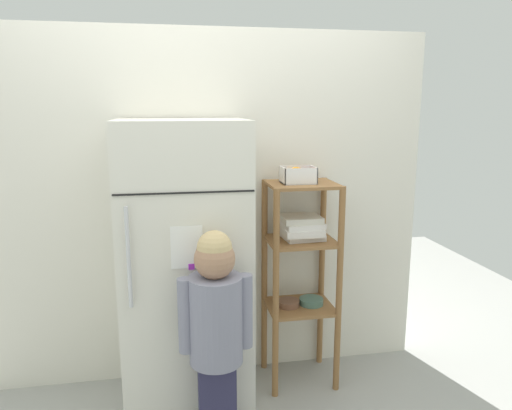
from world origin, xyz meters
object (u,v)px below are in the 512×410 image
at_px(refrigerator, 185,267).
at_px(fruit_bin, 299,176).
at_px(pantry_shelf_unit, 301,256).
at_px(child_standing, 216,319).

xyz_separation_m(refrigerator, fruit_bin, (0.65, 0.10, 0.47)).
bearing_deg(pantry_shelf_unit, fruit_bin, -175.01).
xyz_separation_m(refrigerator, pantry_shelf_unit, (0.68, 0.10, -0.01)).
xyz_separation_m(refrigerator, child_standing, (0.12, -0.40, -0.13)).
bearing_deg(child_standing, fruit_bin, 43.04).
bearing_deg(fruit_bin, refrigerator, -171.50).
xyz_separation_m(child_standing, pantry_shelf_unit, (0.55, 0.50, 0.12)).
relative_size(refrigerator, pantry_shelf_unit, 1.30).
distance_m(refrigerator, pantry_shelf_unit, 0.68).
height_order(refrigerator, child_standing, refrigerator).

